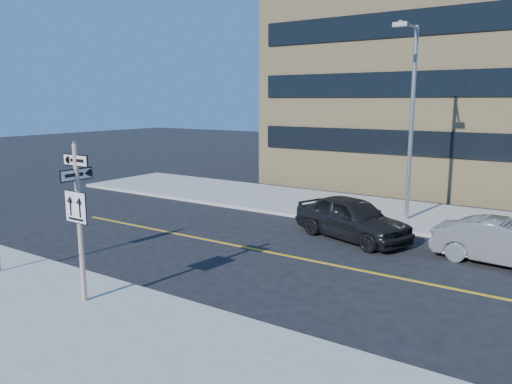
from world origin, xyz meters
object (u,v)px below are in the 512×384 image
Objects in this scene: sign_pole at (79,213)px; parked_car_a at (352,218)px; parked_car_b at (506,243)px; streetlight_a at (410,111)px.

sign_pole is 10.32m from parked_car_a.
parked_car_b is at bearing -72.35° from parked_car_a.
parked_car_b is (8.39, 9.57, -1.72)m from sign_pole.
sign_pole is 12.84m from parked_car_b.
parked_car_b is (5.28, -0.14, -0.09)m from parked_car_a.
streetlight_a is (-4.39, 3.70, 4.04)m from parked_car_b.
parked_car_b is at bearing 48.77° from sign_pole.
streetlight_a reaches higher than sign_pole.
streetlight_a reaches higher than parked_car_a.
parked_car_a is 5.39m from streetlight_a.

